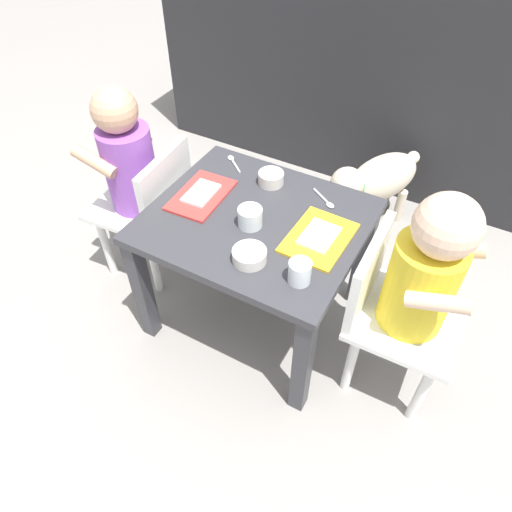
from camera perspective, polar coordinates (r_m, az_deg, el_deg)
ground_plane at (r=1.63m, az=0.00°, el=-6.95°), size 7.00×7.00×0.00m
kitchen_cabinet_back at (r=2.14m, az=14.67°, el=21.20°), size 1.90×0.35×0.93m
dining_table at (r=1.37m, az=0.00°, el=2.24°), size 0.60×0.52×0.43m
seated_child_left at (r=1.56m, az=-14.71°, el=10.20°), size 0.30×0.30×0.70m
seated_child_right at (r=1.22m, az=19.07°, el=-2.69°), size 0.29×0.29×0.69m
dog at (r=1.87m, az=14.34°, el=8.86°), size 0.29×0.41×0.33m
food_tray_left at (r=1.40m, az=-6.66°, el=7.40°), size 0.14×0.22×0.02m
food_tray_right at (r=1.26m, az=7.63°, el=2.26°), size 0.16×0.21×0.02m
water_cup_left at (r=1.14m, az=5.31°, el=-2.05°), size 0.06×0.06×0.06m
water_cup_right at (r=1.28m, az=-0.90°, el=4.66°), size 0.07×0.07×0.06m
cereal_bowl_right_side at (r=1.43m, az=1.83°, el=9.47°), size 0.08×0.08×0.04m
veggie_bowl_near at (r=1.19m, az=-0.80°, el=0.10°), size 0.09×0.09×0.03m
spoon_by_left_tray at (r=1.53m, az=-2.76°, el=11.32°), size 0.08×0.07×0.01m
spoon_by_right_tray at (r=1.39m, az=8.41°, el=6.69°), size 0.09×0.07×0.01m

